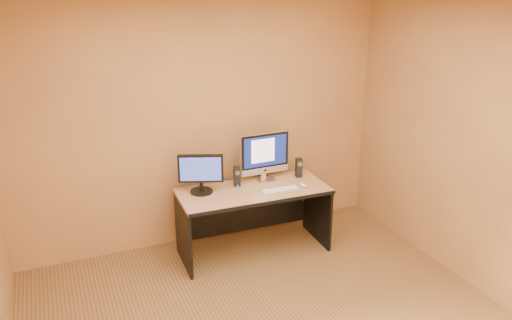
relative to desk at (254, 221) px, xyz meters
name	(u,v)px	position (x,y,z in m)	size (l,w,h in m)	color
walls	(289,195)	(-0.35, -1.47, 0.95)	(4.00, 4.00, 2.60)	#A67B42
desk	(254,221)	(0.00, 0.00, 0.00)	(1.52, 0.67, 0.70)	#A87C54
imac	(266,157)	(0.22, 0.19, 0.61)	(0.54, 0.20, 0.52)	silver
second_monitor	(201,174)	(-0.51, 0.14, 0.55)	(0.46, 0.23, 0.40)	black
speaker_left	(237,177)	(-0.12, 0.16, 0.46)	(0.06, 0.07, 0.21)	black
speaker_right	(299,168)	(0.59, 0.14, 0.46)	(0.06, 0.07, 0.21)	black
keyboard	(280,190)	(0.24, -0.13, 0.36)	(0.41, 0.11, 0.02)	silver
mouse	(303,185)	(0.51, -0.13, 0.37)	(0.06, 0.10, 0.03)	silver
cable_a	(268,175)	(0.29, 0.29, 0.36)	(0.01, 0.01, 0.21)	black
cable_b	(258,177)	(0.18, 0.29, 0.36)	(0.01, 0.01, 0.17)	black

